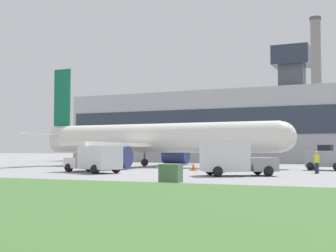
% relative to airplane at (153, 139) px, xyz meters
% --- Properties ---
extents(ground_plane, '(400.00, 400.00, 0.00)m').
position_rel_airplane_xyz_m(ground_plane, '(4.16, -3.95, -2.88)').
color(ground_plane, gray).
extents(terminal_building, '(60.63, 11.50, 17.57)m').
position_rel_airplane_xyz_m(terminal_building, '(4.37, 28.57, 2.78)').
color(terminal_building, '#B2B2B7').
rests_on(terminal_building, ground_plane).
extents(smokestack_left, '(2.39, 2.39, 29.52)m').
position_rel_airplane_xyz_m(smokestack_left, '(10.64, 56.11, 11.98)').
color(smokestack_left, gray).
rests_on(smokestack_left, ground_plane).
extents(airplane, '(28.62, 26.62, 11.09)m').
position_rel_airplane_xyz_m(airplane, '(0.00, 0.00, 0.00)').
color(airplane, white).
rests_on(airplane, ground_plane).
extents(pushback_tug, '(3.36, 2.68, 2.21)m').
position_rel_airplane_xyz_m(pushback_tug, '(17.30, -1.22, -1.89)').
color(pushback_tug, gray).
rests_on(pushback_tug, ground_plane).
extents(baggage_truck, '(5.43, 4.56, 2.26)m').
position_rel_airplane_xyz_m(baggage_truck, '(12.33, -13.12, -1.77)').
color(baggage_truck, gray).
rests_on(baggage_truck, ground_plane).
extents(fuel_truck, '(5.91, 4.20, 2.07)m').
position_rel_airplane_xyz_m(fuel_truck, '(1.45, -13.37, -1.85)').
color(fuel_truck, white).
rests_on(fuel_truck, ground_plane).
extents(ground_crew_person, '(0.52, 0.52, 1.67)m').
position_rel_airplane_xyz_m(ground_crew_person, '(17.22, -7.49, -2.03)').
color(ground_crew_person, '#23283D').
rests_on(ground_crew_person, ground_plane).
extents(traffic_cone_near_nose, '(0.56, 0.56, 0.55)m').
position_rel_airplane_xyz_m(traffic_cone_near_nose, '(10.30, -9.40, -2.63)').
color(traffic_cone_near_nose, black).
rests_on(traffic_cone_near_nose, ground_plane).
extents(traffic_cone_wingtip, '(0.66, 0.66, 0.67)m').
position_rel_airplane_xyz_m(traffic_cone_wingtip, '(6.77, -5.97, -2.57)').
color(traffic_cone_wingtip, black).
rests_on(traffic_cone_wingtip, ground_plane).
extents(utility_cabinet, '(1.13, 0.76, 0.99)m').
position_rel_airplane_xyz_m(utility_cabinet, '(11.05, -20.87, -2.39)').
color(utility_cabinet, '#4C724C').
rests_on(utility_cabinet, ground_plane).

